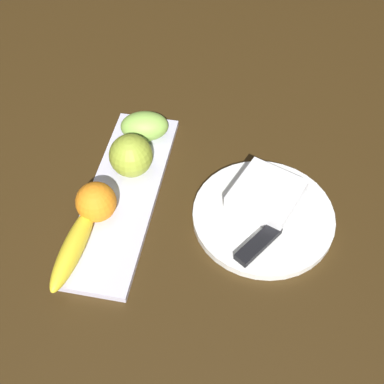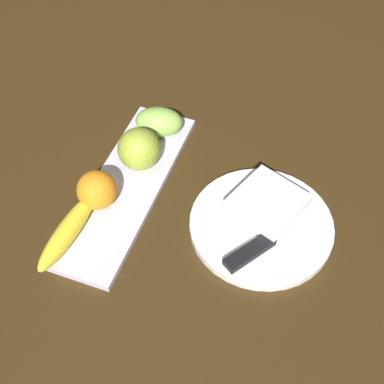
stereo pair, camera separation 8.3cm
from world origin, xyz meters
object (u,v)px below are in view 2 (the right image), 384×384
dinner_plate (261,225)px  folded_napkin (267,204)px  knife (257,247)px  apple (139,149)px  orange_near_apple (97,190)px  grape_bunch (159,122)px  banana (68,231)px  fruit_tray (127,187)px

dinner_plate → folded_napkin: (0.03, 0.00, 0.02)m
knife → apple: bearing=100.5°
orange_near_apple → folded_napkin: (0.08, -0.27, -0.02)m
apple → orange_near_apple: (-0.10, 0.03, -0.00)m
orange_near_apple → grape_bunch: bearing=-9.5°
apple → folded_napkin: 0.24m
apple → knife: bearing=-113.2°
orange_near_apple → dinner_plate: (0.05, -0.27, -0.04)m
folded_napkin → knife: (-0.08, -0.01, -0.01)m
apple → folded_napkin: size_ratio=0.71×
banana → knife: 0.30m
fruit_tray → knife: size_ratio=2.36×
fruit_tray → dinner_plate: bearing=-90.0°
banana → dinner_plate: bearing=118.2°
fruit_tray → orange_near_apple: size_ratio=5.80×
apple → banana: bearing=166.4°
apple → orange_near_apple: bearing=163.9°
apple → folded_napkin: (-0.02, -0.24, -0.02)m
fruit_tray → banana: 0.14m
apple → grape_bunch: bearing=-1.1°
grape_bunch → folded_napkin: bearing=-114.9°
grape_bunch → knife: bearing=-128.2°
fruit_tray → knife: bearing=-101.8°
fruit_tray → banana: (-0.13, 0.04, 0.02)m
orange_near_apple → folded_napkin: size_ratio=0.62×
banana → knife: size_ratio=0.98×
dinner_plate → orange_near_apple: bearing=100.8°
apple → folded_napkin: apple is taller
dinner_plate → fruit_tray: bearing=90.0°
banana → orange_near_apple: bearing=173.3°
banana → orange_near_apple: orange_near_apple is taller
apple → dinner_plate: apple is taller
folded_napkin → banana: bearing=119.6°
grape_bunch → dinner_plate: size_ratio=0.37×
banana → knife: banana is taller
dinner_plate → knife: knife is taller
orange_near_apple → knife: orange_near_apple is taller
dinner_plate → folded_napkin: 0.04m
orange_near_apple → apple: bearing=-16.1°
fruit_tray → apple: apple is taller
grape_bunch → fruit_tray: bearing=177.7°
folded_napkin → grape_bunch: bearing=65.1°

